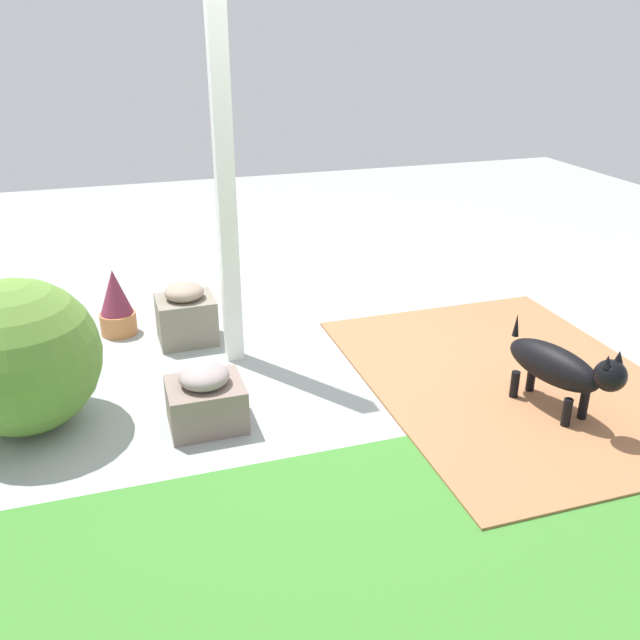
# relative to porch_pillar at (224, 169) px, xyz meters

# --- Properties ---
(ground_plane) EXTENTS (12.00, 12.00, 0.00)m
(ground_plane) POSITION_rel_porch_pillar_xyz_m (-0.44, 0.26, -1.29)
(ground_plane) COLOR #97A09C
(brick_path) EXTENTS (1.80, 2.40, 0.02)m
(brick_path) POSITION_rel_porch_pillar_xyz_m (-1.62, 0.87, -1.28)
(brick_path) COLOR #A16943
(brick_path) RESTS_ON ground
(porch_pillar) EXTENTS (0.11, 0.11, 2.57)m
(porch_pillar) POSITION_rel_porch_pillar_xyz_m (0.00, 0.00, 0.00)
(porch_pillar) COLOR white
(porch_pillar) RESTS_ON ground
(stone_planter_nearest) EXTENTS (0.41, 0.36, 0.44)m
(stone_planter_nearest) POSITION_rel_porch_pillar_xyz_m (0.27, -0.36, -1.09)
(stone_planter_nearest) COLOR gray
(stone_planter_nearest) RESTS_ON ground
(stone_planter_mid) EXTENTS (0.42, 0.37, 0.37)m
(stone_planter_mid) POSITION_rel_porch_pillar_xyz_m (0.31, 0.79, -1.12)
(stone_planter_mid) COLOR slate
(stone_planter_mid) RESTS_ON ground
(round_shrub) EXTENTS (0.87, 0.87, 0.87)m
(round_shrub) POSITION_rel_porch_pillar_xyz_m (1.27, 0.50, -0.85)
(round_shrub) COLOR #5B8533
(round_shrub) RESTS_ON ground
(terracotta_pot_spiky) EXTENTS (0.26, 0.26, 0.49)m
(terracotta_pot_spiky) POSITION_rel_porch_pillar_xyz_m (0.73, -0.65, -1.05)
(terracotta_pot_spiky) COLOR #BF7745
(terracotta_pot_spiky) RESTS_ON ground
(dog) EXTENTS (0.37, 0.76, 0.53)m
(dog) POSITION_rel_porch_pillar_xyz_m (-1.64, 1.30, -0.98)
(dog) COLOR black
(dog) RESTS_ON ground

